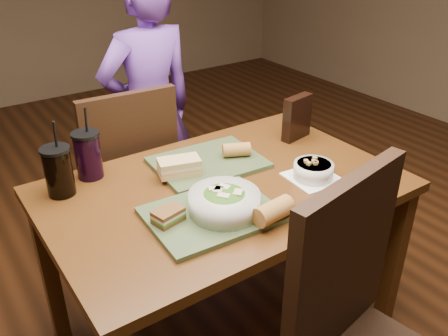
{
  "coord_description": "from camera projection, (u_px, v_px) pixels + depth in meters",
  "views": [
    {
      "loc": [
        -0.86,
        -1.25,
        1.63
      ],
      "look_at": [
        0.0,
        0.0,
        0.82
      ],
      "focal_mm": 38.0,
      "sensor_mm": 36.0,
      "label": 1
    }
  ],
  "objects": [
    {
      "name": "sandwich_near",
      "position": [
        168.0,
        216.0,
        1.5
      ],
      "size": [
        0.11,
        0.08,
        0.05
      ],
      "color": "#593819",
      "rests_on": "tray_near"
    },
    {
      "name": "chair_far",
      "position": [
        126.0,
        177.0,
        2.22
      ],
      "size": [
        0.45,
        0.45,
        0.99
      ],
      "color": "black",
      "rests_on": "ground"
    },
    {
      "name": "salad_bowl",
      "position": [
        224.0,
        201.0,
        1.55
      ],
      "size": [
        0.24,
        0.24,
        0.08
      ],
      "color": "silver",
      "rests_on": "tray_near"
    },
    {
      "name": "cup_berry",
      "position": [
        88.0,
        155.0,
        1.77
      ],
      "size": [
        0.1,
        0.1,
        0.28
      ],
      "color": "black",
      "rests_on": "dining_table"
    },
    {
      "name": "baguette_near",
      "position": [
        273.0,
        211.0,
        1.51
      ],
      "size": [
        0.14,
        0.08,
        0.07
      ],
      "primitive_type": "cylinder",
      "rotation": [
        0.0,
        1.57,
        0.1
      ],
      "color": "#AD7533",
      "rests_on": "tray_near"
    },
    {
      "name": "baguette_far",
      "position": [
        236.0,
        150.0,
        1.92
      ],
      "size": [
        0.12,
        0.1,
        0.06
      ],
      "primitive_type": "cylinder",
      "rotation": [
        0.0,
        1.57,
        -0.45
      ],
      "color": "#AD7533",
      "rests_on": "tray_far"
    },
    {
      "name": "sandwich_far",
      "position": [
        179.0,
        166.0,
        1.78
      ],
      "size": [
        0.17,
        0.13,
        0.06
      ],
      "color": "tan",
      "rests_on": "tray_far"
    },
    {
      "name": "cup_cola",
      "position": [
        59.0,
        171.0,
        1.66
      ],
      "size": [
        0.1,
        0.1,
        0.28
      ],
      "color": "black",
      "rests_on": "dining_table"
    },
    {
      "name": "ground",
      "position": [
        224.0,
        330.0,
        2.11
      ],
      "size": [
        6.0,
        6.0,
        0.0
      ],
      "primitive_type": "plane",
      "color": "#381C0B",
      "rests_on": "ground"
    },
    {
      "name": "tray_far",
      "position": [
        208.0,
        163.0,
        1.9
      ],
      "size": [
        0.44,
        0.35,
        0.02
      ],
      "primitive_type": "cube",
      "rotation": [
        0.0,
        0.0,
        -0.06
      ],
      "color": "#3D4D2B",
      "rests_on": "dining_table"
    },
    {
      "name": "dining_table",
      "position": [
        224.0,
        205.0,
        1.8
      ],
      "size": [
        1.3,
        0.85,
        0.75
      ],
      "color": "#4D2B0F",
      "rests_on": "ground"
    },
    {
      "name": "tray_near",
      "position": [
        212.0,
        214.0,
        1.57
      ],
      "size": [
        0.44,
        0.34,
        0.02
      ],
      "primitive_type": "cube",
      "rotation": [
        0.0,
        0.0,
        -0.06
      ],
      "color": "#3D4D2B",
      "rests_on": "dining_table"
    },
    {
      "name": "chip_bag",
      "position": [
        297.0,
        118.0,
        2.08
      ],
      "size": [
        0.16,
        0.07,
        0.2
      ],
      "primitive_type": "cube",
      "rotation": [
        0.0,
        0.0,
        0.18
      ],
      "color": "black",
      "rests_on": "dining_table"
    },
    {
      "name": "soup_bowl",
      "position": [
        313.0,
        170.0,
        1.79
      ],
      "size": [
        0.2,
        0.2,
        0.07
      ],
      "color": "white",
      "rests_on": "dining_table"
    },
    {
      "name": "diner",
      "position": [
        150.0,
        113.0,
        2.46
      ],
      "size": [
        0.55,
        0.38,
        1.46
      ],
      "primitive_type": "imported",
      "rotation": [
        0.0,
        0.0,
        3.2
      ],
      "color": "#67389A",
      "rests_on": "ground"
    }
  ]
}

